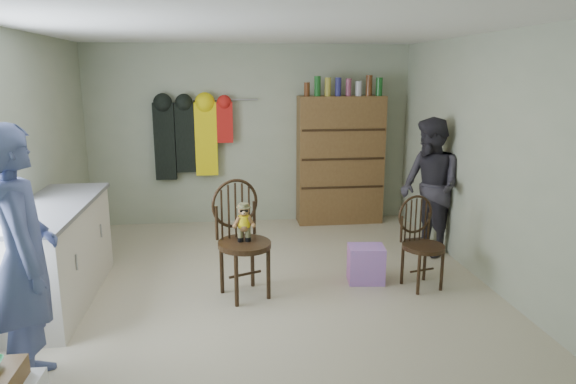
{
  "coord_description": "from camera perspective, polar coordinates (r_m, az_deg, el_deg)",
  "views": [
    {
      "loc": [
        -0.35,
        -4.74,
        2.11
      ],
      "look_at": [
        0.25,
        0.2,
        0.95
      ],
      "focal_mm": 32.0,
      "sensor_mm": 36.0,
      "label": 1
    }
  ],
  "objects": [
    {
      "name": "ground_plane",
      "position": [
        5.2,
        -2.51,
        -10.83
      ],
      "size": [
        5.0,
        5.0,
        0.0
      ],
      "primitive_type": "plane",
      "color": "beige",
      "rests_on": "ground"
    },
    {
      "name": "room_walls",
      "position": [
        5.31,
        -3.14,
        7.35
      ],
      "size": [
        5.0,
        5.0,
        5.0
      ],
      "color": "#A7AD91",
      "rests_on": "ground"
    },
    {
      "name": "counter",
      "position": [
        5.27,
        -24.37,
        -6.22
      ],
      "size": [
        0.64,
        1.86,
        0.94
      ],
      "color": "silver",
      "rests_on": "ground"
    },
    {
      "name": "chair_front",
      "position": [
        4.92,
        -5.17,
        -4.5
      ],
      "size": [
        0.65,
        0.65,
        1.12
      ],
      "rotation": [
        0.0,
        0.0,
        0.4
      ],
      "color": "#312011",
      "rests_on": "ground"
    },
    {
      "name": "chair_far",
      "position": [
        5.3,
        14.5,
        -5.07
      ],
      "size": [
        0.49,
        0.49,
        0.92
      ],
      "rotation": [
        0.0,
        0.0,
        0.25
      ],
      "color": "#312011",
      "rests_on": "ground"
    },
    {
      "name": "striped_bag",
      "position": [
        5.39,
        8.65,
        -7.92
      ],
      "size": [
        0.39,
        0.32,
        0.38
      ],
      "primitive_type": "cube",
      "rotation": [
        0.0,
        0.0,
        -0.12
      ],
      "color": "#E572CC",
      "rests_on": "ground"
    },
    {
      "name": "person_left",
      "position": [
        3.83,
        -27.29,
        -6.73
      ],
      "size": [
        0.66,
        0.78,
        1.81
      ],
      "primitive_type": "imported",
      "rotation": [
        0.0,
        0.0,
        1.97
      ],
      "color": "#4E5B90",
      "rests_on": "ground"
    },
    {
      "name": "person_right",
      "position": [
        6.21,
        15.49,
        0.53
      ],
      "size": [
        0.74,
        0.88,
        1.62
      ],
      "primitive_type": "imported",
      "rotation": [
        0.0,
        0.0,
        -1.4
      ],
      "color": "#2D2B33",
      "rests_on": "ground"
    },
    {
      "name": "dresser",
      "position": [
        7.32,
        5.81,
        3.65
      ],
      "size": [
        1.2,
        0.39,
        2.08
      ],
      "color": "brown",
      "rests_on": "ground"
    },
    {
      "name": "coat_rack",
      "position": [
        7.19,
        -10.75,
        6.01
      ],
      "size": [
        1.42,
        0.12,
        1.09
      ],
      "color": "#99999E",
      "rests_on": "ground"
    }
  ]
}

